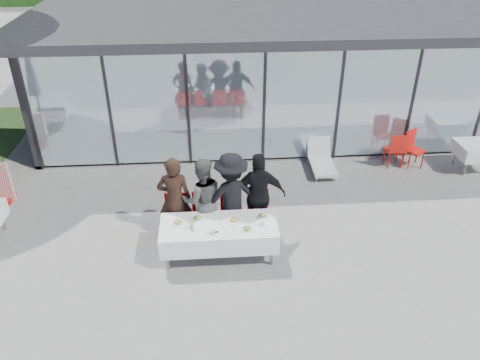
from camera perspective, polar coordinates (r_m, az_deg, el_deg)
name	(u,v)px	position (r m, az deg, el deg)	size (l,w,h in m)	color
ground	(235,260)	(9.38, -0.67, -9.67)	(90.00, 90.00, 0.00)	gray
pavilion	(279,42)	(15.97, 4.77, 16.40)	(14.80, 8.80, 3.44)	gray
dining_table	(219,234)	(9.15, -2.59, -6.54)	(2.26, 0.96, 0.75)	white
diner_a	(175,199)	(9.52, -7.97, -2.30)	(0.68, 0.68, 1.86)	black
diner_chair_a	(176,213)	(9.79, -7.79, -4.06)	(0.44, 0.44, 0.97)	red
diner_b	(202,199)	(9.52, -4.61, -2.34)	(0.87, 0.87, 1.80)	#535353
diner_chair_b	(203,212)	(9.76, -4.52, -3.94)	(0.44, 0.44, 0.97)	red
diner_c	(231,196)	(9.50, -1.07, -1.96)	(1.22, 1.22, 1.89)	black
diner_chair_c	(231,211)	(9.77, -1.06, -3.81)	(0.44, 0.44, 0.97)	red
diner_d	(259,195)	(9.55, 2.32, -1.86)	(1.10, 1.10, 1.88)	black
diner_chair_d	(258,210)	(9.81, 2.24, -3.66)	(0.44, 0.44, 0.97)	red
plate_a	(178,222)	(9.11, -7.52, -5.15)	(0.27, 0.27, 0.07)	white
plate_b	(198,218)	(9.19, -5.12, -4.64)	(0.27, 0.27, 0.07)	white
plate_c	(234,220)	(9.09, -0.75, -4.92)	(0.27, 0.27, 0.07)	white
plate_d	(263,216)	(9.23, 2.87, -4.36)	(0.27, 0.27, 0.07)	white
plate_extra	(247,229)	(8.87, 0.87, -5.98)	(0.27, 0.27, 0.07)	white
juice_bottle	(192,226)	(8.90, -5.89, -5.60)	(0.06, 0.06, 0.16)	#8AA946
drinking_glasses	(238,228)	(8.84, -0.23, -5.89)	(1.03, 0.28, 0.10)	silver
folded_eyeglasses	(214,232)	(8.83, -3.14, -6.35)	(0.14, 0.03, 0.01)	black
spare_table_right	(474,150)	(13.56, 26.64, 3.26)	(0.86, 0.86, 0.74)	white
spare_chair_a	(412,146)	(13.17, 20.27, 3.86)	(0.61, 0.61, 0.97)	red
spare_chair_b	(396,149)	(12.89, 18.49, 3.61)	(0.44, 0.44, 0.97)	red
lounger	(321,159)	(12.52, 9.84, 2.57)	(0.63, 1.35, 0.72)	silver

